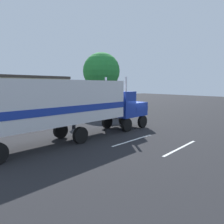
% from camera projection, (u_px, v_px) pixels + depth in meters
% --- Properties ---
extents(ground_plane, '(120.00, 120.00, 0.00)m').
position_uv_depth(ground_plane, '(130.00, 128.00, 19.72)').
color(ground_plane, '#232326').
extents(lane_stripe_near, '(4.34, 1.06, 0.01)m').
position_uv_depth(lane_stripe_near, '(133.00, 140.00, 15.36)').
color(lane_stripe_near, silver).
rests_on(lane_stripe_near, ground_plane).
extents(lane_stripe_mid, '(4.32, 1.15, 0.01)m').
position_uv_depth(lane_stripe_mid, '(180.00, 148.00, 13.44)').
color(lane_stripe_mid, silver).
rests_on(lane_stripe_mid, ground_plane).
extents(semi_truck, '(14.36, 5.58, 4.50)m').
position_uv_depth(semi_truck, '(71.00, 104.00, 15.05)').
color(semi_truck, '#193399').
rests_on(semi_truck, ground_plane).
extents(person_bystander, '(0.34, 0.46, 1.63)m').
position_uv_depth(person_bystander, '(74.00, 119.00, 19.32)').
color(person_bystander, black).
rests_on(person_bystander, ground_plane).
extents(parked_bus, '(11.24, 5.92, 3.40)m').
position_uv_depth(parked_bus, '(20.00, 101.00, 24.64)').
color(parked_bus, '#BFB29E').
rests_on(parked_bus, ground_plane).
extents(tree_left, '(5.12, 5.12, 8.32)m').
position_uv_depth(tree_left, '(101.00, 71.00, 30.52)').
color(tree_left, brown).
rests_on(tree_left, ground_plane).
extents(building_backdrop, '(23.45, 10.80, 5.58)m').
position_uv_depth(building_backdrop, '(10.00, 90.00, 39.49)').
color(building_backdrop, '#B7AD8C').
rests_on(building_backdrop, ground_plane).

